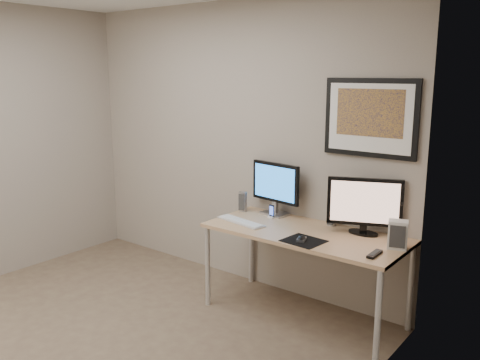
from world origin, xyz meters
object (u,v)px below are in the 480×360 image
at_px(desk, 305,239).
at_px(speaker_left, 243,201).
at_px(fan_unit, 398,235).
at_px(keyboard, 241,221).
at_px(framed_art, 370,118).
at_px(speaker_right, 332,215).
at_px(phone_dock, 272,211).
at_px(monitor_large, 275,186).
at_px(monitor_tv, 364,205).

height_order(desk, speaker_left, speaker_left).
bearing_deg(desk, speaker_left, 167.07).
height_order(desk, fan_unit, fan_unit).
bearing_deg(fan_unit, desk, 165.35).
height_order(keyboard, fan_unit, fan_unit).
relative_size(framed_art, speaker_left, 4.15).
bearing_deg(speaker_left, speaker_right, -10.54).
relative_size(framed_art, phone_dock, 6.55).
relative_size(monitor_large, fan_unit, 2.46).
bearing_deg(fan_unit, speaker_left, 156.32).
distance_m(framed_art, phone_dock, 1.15).
height_order(monitor_large, speaker_left, monitor_large).
distance_m(phone_dock, keyboard, 0.31).
distance_m(desk, phone_dock, 0.47).
height_order(desk, framed_art, framed_art).
relative_size(framed_art, keyboard, 1.58).
bearing_deg(monitor_large, framed_art, 12.99).
height_order(monitor_large, monitor_tv, monitor_large).
relative_size(framed_art, fan_unit, 3.63).
distance_m(monitor_large, speaker_right, 0.57).
distance_m(monitor_tv, phone_dock, 0.84).
relative_size(monitor_tv, keyboard, 1.13).
xyz_separation_m(speaker_left, keyboard, (0.20, -0.29, -0.08)).
relative_size(speaker_left, phone_dock, 1.58).
bearing_deg(monitor_large, keyboard, -95.93).
bearing_deg(framed_art, desk, -136.54).
bearing_deg(keyboard, desk, 22.50).
relative_size(desk, speaker_left, 8.85).
xyz_separation_m(keyboard, fan_unit, (1.27, 0.18, 0.09)).
distance_m(desk, speaker_right, 0.33).
height_order(speaker_right, fan_unit, fan_unit).
xyz_separation_m(framed_art, phone_dock, (-0.78, -0.18, -0.83)).
bearing_deg(speaker_left, fan_unit, -21.82).
distance_m(framed_art, monitor_tv, 0.67).
xyz_separation_m(monitor_large, keyboard, (-0.09, -0.38, -0.25)).
distance_m(desk, monitor_large, 0.62).
xyz_separation_m(speaker_left, phone_dock, (0.33, -0.02, -0.03)).
height_order(monitor_tv, fan_unit, monitor_tv).
xyz_separation_m(framed_art, monitor_tv, (0.04, -0.12, -0.65)).
bearing_deg(fan_unit, monitor_tv, 135.42).
bearing_deg(monitor_tv, fan_unit, -47.92).
height_order(desk, monitor_large, monitor_large).
bearing_deg(fan_unit, speaker_right, 142.08).
relative_size(monitor_large, monitor_tv, 0.95).
distance_m(speaker_right, fan_unit, 0.67).
bearing_deg(phone_dock, monitor_tv, 12.05).
relative_size(phone_dock, fan_unit, 0.55).
bearing_deg(fan_unit, keyboard, 168.77).
relative_size(framed_art, speaker_right, 4.23).
distance_m(desk, fan_unit, 0.74).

